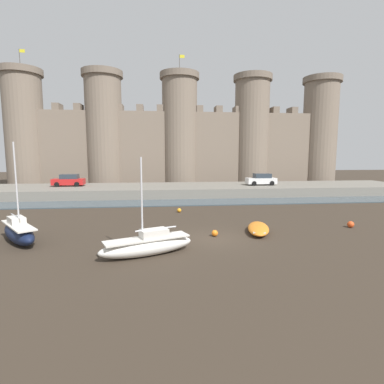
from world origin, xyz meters
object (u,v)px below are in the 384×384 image
(mooring_buoy_mid_mud, at_px, (179,210))
(sailboat_midflat_left, at_px, (148,245))
(car_quay_centre_east, at_px, (69,180))
(mooring_buoy_near_shore, at_px, (215,233))
(rowboat_midflat_centre, at_px, (258,228))
(mooring_buoy_off_centre, at_px, (351,224))
(sailboat_near_channel_right, at_px, (19,232))
(car_quay_east, at_px, (261,179))

(mooring_buoy_mid_mud, bearing_deg, sailboat_midflat_left, -101.75)
(mooring_buoy_mid_mud, distance_m, car_quay_centre_east, 19.62)
(sailboat_midflat_left, bearing_deg, mooring_buoy_near_shore, 37.63)
(rowboat_midflat_centre, relative_size, mooring_buoy_off_centre, 8.36)
(car_quay_centre_east, bearing_deg, sailboat_near_channel_right, -81.47)
(sailboat_midflat_left, bearing_deg, rowboat_midflat_centre, 27.84)
(mooring_buoy_off_centre, distance_m, car_quay_centre_east, 33.93)
(mooring_buoy_near_shore, distance_m, car_quay_east, 23.40)
(mooring_buoy_off_centre, xyz_separation_m, car_quay_east, (-0.30, 19.58, 1.78))
(sailboat_near_channel_right, bearing_deg, sailboat_midflat_left, -22.04)
(rowboat_midflat_centre, height_order, mooring_buoy_mid_mud, rowboat_midflat_centre)
(mooring_buoy_mid_mud, bearing_deg, car_quay_east, 44.79)
(mooring_buoy_mid_mud, distance_m, car_quay_east, 17.40)
(sailboat_near_channel_right, xyz_separation_m, sailboat_midflat_left, (8.21, -3.32, -0.09))
(mooring_buoy_near_shore, height_order, car_quay_east, car_quay_east)
(sailboat_midflat_left, relative_size, mooring_buoy_near_shore, 12.55)
(mooring_buoy_near_shore, bearing_deg, sailboat_near_channel_right, -179.80)
(sailboat_near_channel_right, xyz_separation_m, mooring_buoy_near_shore, (12.57, 0.04, -0.45))
(mooring_buoy_off_centre, relative_size, mooring_buoy_mid_mud, 1.22)
(sailboat_near_channel_right, xyz_separation_m, mooring_buoy_off_centre, (23.29, 1.34, -0.42))
(rowboat_midflat_centre, distance_m, mooring_buoy_off_centre, 7.47)
(sailboat_midflat_left, height_order, car_quay_centre_east, sailboat_midflat_left)
(car_quay_centre_east, bearing_deg, rowboat_midflat_centre, -48.35)
(mooring_buoy_near_shore, distance_m, mooring_buoy_off_centre, 10.80)
(mooring_buoy_near_shore, height_order, mooring_buoy_mid_mud, mooring_buoy_near_shore)
(sailboat_midflat_left, height_order, mooring_buoy_off_centre, sailboat_midflat_left)
(car_quay_east, bearing_deg, sailboat_near_channel_right, -137.70)
(mooring_buoy_near_shore, xyz_separation_m, car_quay_centre_east, (-15.92, 22.25, 1.81))
(car_quay_east, relative_size, car_quay_centre_east, 1.00)
(car_quay_centre_east, bearing_deg, car_quay_east, -2.98)
(sailboat_near_channel_right, relative_size, mooring_buoy_mid_mud, 15.56)
(rowboat_midflat_centre, distance_m, car_quay_centre_east, 28.93)
(sailboat_midflat_left, relative_size, car_quay_centre_east, 1.32)
(mooring_buoy_mid_mud, xyz_separation_m, car_quay_centre_east, (-14.06, 13.57, 1.82))
(sailboat_midflat_left, xyz_separation_m, mooring_buoy_near_shore, (4.37, 3.37, -0.36))
(sailboat_near_channel_right, distance_m, car_quay_centre_east, 22.58)
(sailboat_midflat_left, distance_m, rowboat_midflat_centre, 8.65)
(sailboat_near_channel_right, relative_size, sailboat_midflat_left, 1.15)
(mooring_buoy_off_centre, xyz_separation_m, mooring_buoy_mid_mud, (-12.58, 7.38, -0.05))
(mooring_buoy_mid_mud, bearing_deg, mooring_buoy_near_shore, -77.91)
(rowboat_midflat_centre, bearing_deg, sailboat_midflat_left, -152.16)
(mooring_buoy_mid_mud, height_order, car_quay_centre_east, car_quay_centre_east)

